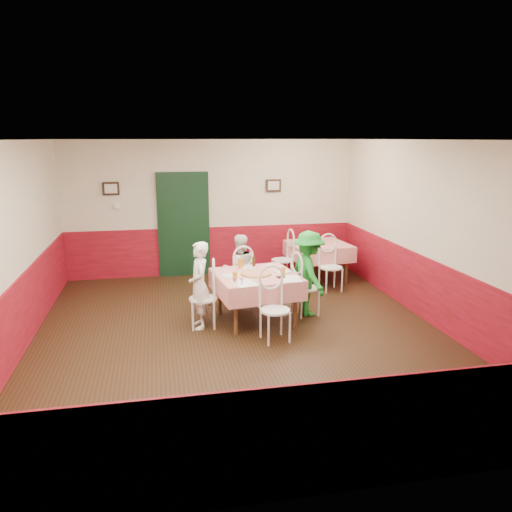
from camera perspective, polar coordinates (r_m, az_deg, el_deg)
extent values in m
plane|color=black|center=(7.46, -1.78, -8.90)|extent=(7.00, 7.00, 0.00)
plane|color=white|center=(6.91, -1.95, 13.14)|extent=(7.00, 7.00, 0.00)
cube|color=beige|center=(10.47, -5.05, 5.47)|extent=(6.00, 0.10, 2.80)
cube|color=beige|center=(3.78, 7.08, -8.89)|extent=(6.00, 0.10, 2.80)
cube|color=beige|center=(7.20, -26.11, 0.57)|extent=(0.10, 7.00, 2.80)
cube|color=beige|center=(8.09, 19.59, 2.43)|extent=(0.10, 7.00, 2.80)
cube|color=maroon|center=(10.62, -4.95, 0.65)|extent=(6.00, 0.03, 1.00)
cube|color=maroon|center=(4.21, 6.64, -20.22)|extent=(6.00, 0.03, 1.00)
cube|color=maroon|center=(7.43, -25.29, -6.21)|extent=(0.03, 7.00, 1.00)
cube|color=maroon|center=(8.29, 19.02, -3.68)|extent=(0.03, 7.00, 1.00)
cube|color=black|center=(10.43, -8.27, 3.41)|extent=(0.96, 0.06, 2.10)
cube|color=black|center=(10.34, -16.24, 7.41)|extent=(0.32, 0.03, 0.26)
cube|color=black|center=(10.59, 2.00, 8.06)|extent=(0.32, 0.03, 0.26)
cube|color=white|center=(10.38, -15.57, 5.52)|extent=(0.10, 0.03, 0.10)
cube|color=red|center=(7.87, 0.00, -4.79)|extent=(1.37, 1.37, 0.77)
cube|color=red|center=(10.19, 7.13, -0.68)|extent=(1.23, 1.23, 0.77)
cylinder|color=#B74723|center=(7.73, 0.01, -2.03)|extent=(0.51, 0.51, 0.03)
cylinder|color=white|center=(7.65, -3.02, -2.27)|extent=(0.28, 0.28, 0.01)
cylinder|color=white|center=(7.89, 3.04, -1.78)|extent=(0.28, 0.28, 0.01)
cylinder|color=white|center=(8.13, -0.88, -1.31)|extent=(0.28, 0.28, 0.01)
cylinder|color=#BF7219|center=(7.41, -2.43, -2.33)|extent=(0.08, 0.08, 0.13)
cylinder|color=#BF7219|center=(7.68, 3.13, -1.78)|extent=(0.08, 0.08, 0.12)
cylinder|color=#BF7219|center=(8.10, -1.76, -0.87)|extent=(0.09, 0.09, 0.15)
cylinder|color=#381C0A|center=(8.15, -0.25, -0.59)|extent=(0.06, 0.06, 0.20)
cylinder|color=silver|center=(7.22, -2.28, -2.91)|extent=(0.04, 0.04, 0.09)
cylinder|color=silver|center=(7.21, -1.65, -2.93)|extent=(0.04, 0.04, 0.09)
cylinder|color=#B23319|center=(7.31, -2.47, -2.70)|extent=(0.04, 0.04, 0.09)
cube|color=white|center=(7.28, -1.39, -3.12)|extent=(0.39, 0.47, 0.00)
cube|color=white|center=(7.53, 3.93, -2.60)|extent=(0.33, 0.42, 0.00)
cube|color=black|center=(7.57, 2.85, -2.40)|extent=(0.12, 0.10, 0.02)
imported|color=gray|center=(7.56, -6.49, -3.35)|extent=(0.33, 0.49, 1.33)
imported|color=gray|center=(8.63, -1.91, -1.53)|extent=(0.64, 0.53, 1.22)
imported|color=gray|center=(8.10, 6.05, -1.99)|extent=(0.62, 0.95, 1.39)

